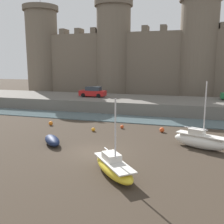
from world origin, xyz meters
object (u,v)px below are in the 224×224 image
Objects in this scene: mooring_buoy_off_centre at (162,130)px; mooring_buoy_mid_mud at (93,129)px; mooring_buoy_near_shore at (122,127)px; rowboat_foreground_centre at (52,140)px; car_quay_west at (93,92)px; sailboat_midflat_left at (200,140)px; sailboat_foreground_left at (114,167)px; mooring_buoy_near_channel at (51,123)px.

mooring_buoy_off_centre is 1.24× the size of mooring_buoy_mid_mud.
mooring_buoy_near_shore is 4.31m from mooring_buoy_off_centre.
rowboat_foreground_centre reaches higher than mooring_buoy_near_shore.
mooring_buoy_near_shore is at bearing -56.49° from car_quay_west.
sailboat_midflat_left is at bearing -46.39° from car_quay_west.
mooring_buoy_off_centre is 7.05m from mooring_buoy_mid_mud.
sailboat_foreground_left is (-5.35, -7.14, -0.14)m from sailboat_midflat_left.
rowboat_foreground_centre is at bearing 146.74° from sailboat_foreground_left.
car_quay_west is (-12.14, 12.18, 2.24)m from mooring_buoy_off_centre.
mooring_buoy_near_shore is at bearing 59.05° from rowboat_foreground_centre.
mooring_buoy_off_centre is 0.12× the size of car_quay_west.
mooring_buoy_near_shore is at bearing 38.44° from mooring_buoy_mid_mud.
mooring_buoy_near_channel is at bearing 120.68° from rowboat_foreground_centre.
rowboat_foreground_centre is at bearing -79.66° from car_quay_west.
sailboat_foreground_left is 1.71× the size of rowboat_foreground_centre.
sailboat_foreground_left is 12.04m from mooring_buoy_near_shore.
car_quay_west is at bearing 133.61° from sailboat_midflat_left.
mooring_buoy_near_shore is at bearing 149.46° from sailboat_midflat_left.
car_quay_west is (-3.49, 19.11, 2.08)m from rowboat_foreground_centre.
mooring_buoy_off_centre is at bearing 13.82° from mooring_buoy_mid_mud.
sailboat_foreground_left is at bearing -126.84° from sailboat_midflat_left.
rowboat_foreground_centre is at bearing -167.82° from sailboat_midflat_left.
rowboat_foreground_centre is 7.38m from mooring_buoy_near_channel.
sailboat_foreground_left reaches higher than mooring_buoy_near_channel.
sailboat_foreground_left is at bearing -77.98° from mooring_buoy_near_shore.
mooring_buoy_near_channel is (-3.76, 6.35, -0.17)m from rowboat_foreground_centre.
mooring_buoy_near_shore is at bearing 175.48° from mooring_buoy_off_centre.
sailboat_midflat_left is 16.40m from mooring_buoy_near_channel.
car_quay_west reaches higher than mooring_buoy_near_channel.
car_quay_west is at bearing 113.67° from sailboat_foreground_left.
rowboat_foreground_centre reaches higher than mooring_buoy_mid_mud.
car_quay_west reaches higher than mooring_buoy_off_centre.
sailboat_foreground_left is at bearing -45.59° from mooring_buoy_near_channel.
mooring_buoy_off_centre is at bearing 81.08° from sailboat_foreground_left.
sailboat_midflat_left reaches higher than car_quay_west.
sailboat_midflat_left is at bearing 53.16° from sailboat_foreground_left.
mooring_buoy_mid_mud is (-2.55, -2.02, 0.01)m from mooring_buoy_near_shore.
mooring_buoy_near_channel is at bearing -91.25° from car_quay_west.
mooring_buoy_near_channel is at bearing 134.41° from sailboat_foreground_left.
sailboat_midflat_left is 1.13× the size of sailboat_foreground_left.
mooring_buoy_off_centre reaches higher than mooring_buoy_mid_mud.
mooring_buoy_mid_mud is (-6.85, -1.68, -0.05)m from mooring_buoy_off_centre.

